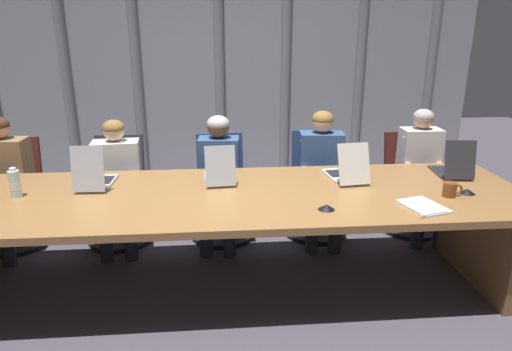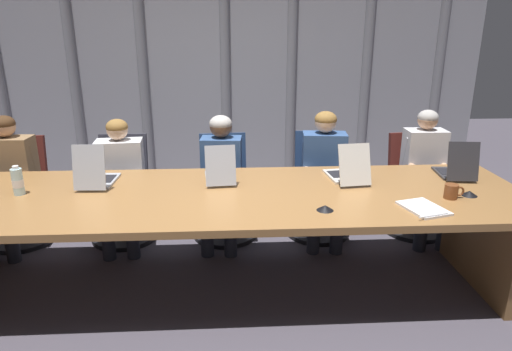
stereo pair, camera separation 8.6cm
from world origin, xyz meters
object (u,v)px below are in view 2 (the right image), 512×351
at_px(office_chair_left_mid, 123,201).
at_px(office_chair_right_mid, 318,196).
at_px(person_left_end, 7,176).
at_px(conference_mic_left_side, 325,208).
at_px(office_chair_center, 224,199).
at_px(coffee_mug_near, 452,191).
at_px(laptop_right_end, 455,170).
at_px(laptop_right_mid, 347,172).
at_px(laptop_center, 220,174).
at_px(person_right_mid, 324,170).
at_px(person_right_end, 426,169).
at_px(spiral_notepad, 424,208).
at_px(office_chair_left_end, 20,203).
at_px(conference_mic_middle, 469,193).
at_px(person_center, 221,173).
at_px(person_left_mid, 120,176).
at_px(office_chair_right_end, 415,195).
at_px(laptop_left_mid, 97,177).
at_px(water_bottle_primary, 18,182).

height_order(office_chair_left_mid, office_chair_right_mid, office_chair_right_mid).
relative_size(person_left_end, conference_mic_left_side, 10.59).
xyz_separation_m(office_chair_center, coffee_mug_near, (1.57, -1.14, 0.46)).
xyz_separation_m(laptop_right_end, office_chair_left_mid, (-2.74, 0.69, -0.47)).
bearing_deg(laptop_right_mid, laptop_center, 81.97).
xyz_separation_m(person_right_mid, person_right_end, (0.92, -0.01, -0.01)).
height_order(laptop_right_mid, spiral_notepad, laptop_right_mid).
bearing_deg(person_right_end, coffee_mug_near, -12.82).
bearing_deg(person_left_end, person_right_mid, 92.21).
bearing_deg(coffee_mug_near, office_chair_right_mid, 121.08).
xyz_separation_m(office_chair_left_end, conference_mic_middle, (3.58, -1.09, 0.43)).
bearing_deg(person_center, spiral_notepad, 53.38).
bearing_deg(laptop_center, office_chair_left_end, 64.64).
bearing_deg(laptop_center, person_left_mid, 54.33).
relative_size(laptop_right_end, person_center, 0.35).
xyz_separation_m(person_left_mid, conference_mic_left_side, (1.56, -1.14, 0.14)).
distance_m(office_chair_center, person_left_end, 1.88).
xyz_separation_m(office_chair_right_end, person_right_end, (0.00, -0.16, 0.31)).
distance_m(laptop_left_mid, person_right_end, 2.81).
height_order(office_chair_left_mid, water_bottle_primary, water_bottle_primary).
relative_size(laptop_left_mid, laptop_center, 1.03).
bearing_deg(laptop_right_end, office_chair_center, 75.50).
height_order(office_chair_right_end, coffee_mug_near, office_chair_right_end).
distance_m(office_chair_right_mid, water_bottle_primary, 2.52).
height_order(office_chair_right_end, person_left_mid, person_left_mid).
xyz_separation_m(person_left_mid, person_right_end, (2.72, -0.00, 0.02)).
relative_size(person_left_end, coffee_mug_near, 8.39).
bearing_deg(conference_mic_middle, office_chair_right_mid, 127.39).
height_order(office_chair_left_mid, person_right_mid, person_right_mid).
bearing_deg(conference_mic_middle, office_chair_left_mid, 157.56).
bearing_deg(person_center, laptop_right_end, 78.65).
distance_m(laptop_left_mid, office_chair_left_mid, 0.86).
relative_size(office_chair_left_mid, person_right_end, 0.79).
bearing_deg(spiral_notepad, water_bottle_primary, 155.13).
xyz_separation_m(person_left_mid, spiral_notepad, (2.20, -1.17, 0.13)).
relative_size(laptop_right_end, coffee_mug_near, 2.86).
height_order(office_chair_center, conference_mic_left_side, office_chair_center).
distance_m(office_chair_left_mid, person_center, 0.97).
bearing_deg(person_right_end, office_chair_left_mid, -91.82).
bearing_deg(coffee_mug_near, laptop_center, 164.03).
height_order(laptop_left_mid, laptop_right_end, laptop_left_mid).
xyz_separation_m(office_chair_right_mid, person_left_mid, (-1.78, -0.16, 0.29)).
bearing_deg(person_center, laptop_center, 5.65).
distance_m(office_chair_left_end, office_chair_center, 1.86).
distance_m(laptop_left_mid, laptop_center, 0.91).
relative_size(office_chair_center, person_center, 0.81).
bearing_deg(laptop_center, person_right_end, -79.05).
distance_m(laptop_right_end, person_left_end, 3.71).
height_order(laptop_right_end, office_chair_center, laptop_right_end).
relative_size(laptop_center, office_chair_center, 0.43).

